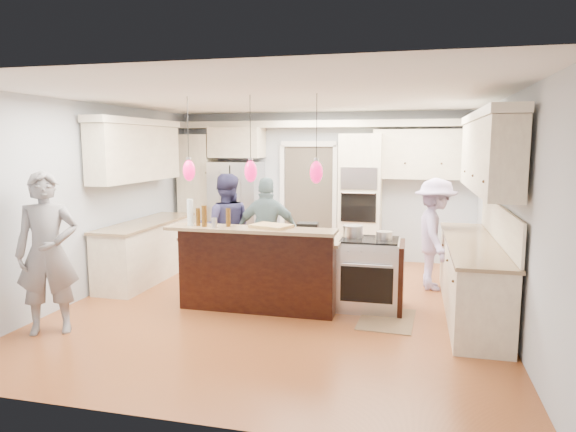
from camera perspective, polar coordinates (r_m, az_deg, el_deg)
name	(u,v)px	position (r m, az deg, el deg)	size (l,w,h in m)	color
ground_plane	(282,305)	(6.93, -0.70, -9.85)	(6.00, 6.00, 0.00)	#AA5C2E
room_shell	(282,168)	(6.61, -0.73, 5.34)	(5.54, 6.04, 2.72)	#B2BCC6
refrigerator	(237,210)	(9.66, -5.70, 0.67)	(0.90, 0.70, 1.80)	#B7B7BC
oven_column	(360,200)	(9.15, 8.05, 1.81)	(0.72, 0.69, 2.30)	#F1E8C3
back_upper_cabinets	(280,169)	(9.47, -0.91, 5.24)	(5.30, 0.61, 2.54)	#F1E8C3
right_counter_run	(477,231)	(6.82, 20.28, -1.53)	(0.64, 3.10, 2.51)	#F1E8C3
left_cabinets	(143,213)	(8.34, -15.77, 0.33)	(0.64, 2.30, 2.51)	#F1E8C3
kitchen_island	(265,267)	(6.93, -2.55, -5.70)	(2.10, 1.46, 1.12)	black
island_range	(371,274)	(6.76, 9.24, -6.39)	(0.82, 0.71, 0.92)	#B7B7BC
pendant_lights	(251,171)	(6.19, -4.17, 5.01)	(1.75, 0.15, 1.03)	black
person_bar_end	(47,253)	(6.35, -25.16, -3.75)	(0.67, 0.44, 1.83)	gray
person_far_left	(226,229)	(7.85, -6.95, -1.45)	(0.82, 0.64, 1.69)	#28284E
person_far_right	(268,232)	(7.65, -2.29, -1.82)	(0.96, 0.40, 1.64)	slate
person_range_side	(435,234)	(7.80, 16.01, -1.95)	(1.06, 0.61, 1.64)	#A290C3
floor_rug	(387,319)	(6.49, 10.92, -11.21)	(0.64, 0.93, 0.01)	#7C6244
water_bottle	(190,212)	(6.46, -10.81, 0.40)	(0.08, 0.08, 0.33)	silver
beer_bottle_a	(198,217)	(6.45, -9.95, -0.09)	(0.06, 0.06, 0.22)	#4C2F0D
beer_bottle_b	(204,216)	(6.36, -9.29, 0.00)	(0.07, 0.07, 0.26)	#4C2F0D
beer_bottle_c	(228,217)	(6.33, -6.66, -0.15)	(0.06, 0.06, 0.23)	#4C2F0D
drink_can	(214,223)	(6.26, -8.19, -0.76)	(0.06, 0.06, 0.12)	#B7B7BC
cutting_board	(271,226)	(6.23, -1.89, -1.12)	(0.46, 0.33, 0.04)	tan
pot_large	(353,231)	(6.77, 7.21, -1.67)	(0.26, 0.26, 0.15)	#B7B7BC
pot_small	(384,235)	(6.66, 10.65, -2.11)	(0.21, 0.21, 0.10)	#B7B7BC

